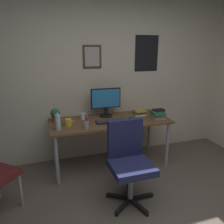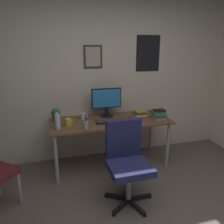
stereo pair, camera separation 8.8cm
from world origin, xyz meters
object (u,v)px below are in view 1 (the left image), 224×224
(potted_plant, at_px, (55,115))
(coffee_mug_near, at_px, (83,116))
(office_chair, at_px, (129,158))
(water_bottle, at_px, (58,122))
(computer_mouse, at_px, (131,119))
(coffee_mug_far, at_px, (69,122))
(book_stack_right, at_px, (158,114))
(monitor, at_px, (106,101))
(pen_cup, at_px, (86,124))
(keyboard, at_px, (111,121))
(book_stack_left, at_px, (139,113))

(potted_plant, bearing_deg, coffee_mug_near, -2.76)
(office_chair, relative_size, water_bottle, 3.76)
(computer_mouse, height_order, coffee_mug_near, coffee_mug_near)
(coffee_mug_far, xyz_separation_m, potted_plant, (-0.16, 0.24, 0.05))
(office_chair, bearing_deg, coffee_mug_far, 127.84)
(computer_mouse, relative_size, coffee_mug_far, 0.89)
(computer_mouse, relative_size, book_stack_right, 0.51)
(coffee_mug_far, height_order, potted_plant, potted_plant)
(monitor, height_order, coffee_mug_near, monitor)
(monitor, distance_m, book_stack_right, 0.80)
(computer_mouse, distance_m, pen_cup, 0.70)
(office_chair, height_order, coffee_mug_near, office_chair)
(office_chair, relative_size, potted_plant, 4.87)
(coffee_mug_far, bearing_deg, keyboard, -0.81)
(pen_cup, bearing_deg, book_stack_left, 20.17)
(coffee_mug_far, relative_size, potted_plant, 0.64)
(monitor, relative_size, keyboard, 1.07)
(computer_mouse, bearing_deg, water_bottle, -174.90)
(monitor, relative_size, potted_plant, 2.36)
(monitor, relative_size, pen_cup, 2.30)
(pen_cup, distance_m, book_stack_right, 1.10)
(office_chair, bearing_deg, pen_cup, 122.19)
(monitor, height_order, book_stack_left, monitor)
(water_bottle, xyz_separation_m, coffee_mug_near, (0.38, 0.32, -0.06))
(monitor, height_order, book_stack_right, monitor)
(potted_plant, height_order, book_stack_left, potted_plant)
(monitor, bearing_deg, keyboard, -91.70)
(keyboard, relative_size, book_stack_right, 2.00)
(pen_cup, distance_m, book_stack_left, 0.97)
(monitor, height_order, pen_cup, monitor)
(computer_mouse, xyz_separation_m, book_stack_left, (0.22, 0.18, 0.02))
(keyboard, height_order, potted_plant, potted_plant)
(keyboard, distance_m, water_bottle, 0.75)
(potted_plant, height_order, pen_cup, pen_cup)
(potted_plant, relative_size, book_stack_left, 1.04)
(water_bottle, xyz_separation_m, book_stack_left, (1.26, 0.28, -0.07))
(monitor, relative_size, book_stack_right, 2.14)
(potted_plant, bearing_deg, office_chair, -53.23)
(keyboard, bearing_deg, book_stack_right, -4.69)
(computer_mouse, distance_m, book_stack_right, 0.42)
(office_chair, distance_m, monitor, 1.11)
(office_chair, bearing_deg, keyboard, 88.70)
(coffee_mug_far, height_order, book_stack_left, coffee_mug_far)
(office_chair, distance_m, water_bottle, 1.01)
(coffee_mug_near, xyz_separation_m, coffee_mug_far, (-0.24, -0.22, 0.00))
(coffee_mug_near, bearing_deg, book_stack_right, -14.92)
(office_chair, xyz_separation_m, potted_plant, (-0.73, 0.98, 0.30))
(office_chair, xyz_separation_m, monitor, (0.03, 1.02, 0.43))
(potted_plant, bearing_deg, book_stack_right, -11.75)
(monitor, xyz_separation_m, coffee_mug_near, (-0.37, -0.05, -0.19))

